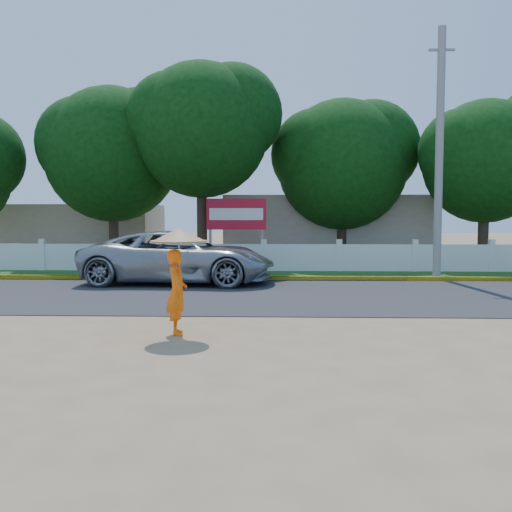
{
  "coord_description": "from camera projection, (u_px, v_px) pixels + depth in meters",
  "views": [
    {
      "loc": [
        0.47,
        -11.56,
        2.3
      ],
      "look_at": [
        0.0,
        2.0,
        1.3
      ],
      "focal_mm": 40.0,
      "sensor_mm": 36.0,
      "label": 1
    }
  ],
  "objects": [
    {
      "name": "ground",
      "position": [
        253.0,
        326.0,
        11.71
      ],
      "size": [
        120.0,
        120.0,
        0.0
      ],
      "primitive_type": "plane",
      "color": "#9E8460",
      "rests_on": "ground"
    },
    {
      "name": "road",
      "position": [
        259.0,
        295.0,
        16.19
      ],
      "size": [
        60.0,
        7.0,
        0.02
      ],
      "primitive_type": "cube",
      "color": "#38383A",
      "rests_on": "ground"
    },
    {
      "name": "grass_verge",
      "position": [
        263.0,
        275.0,
        21.43
      ],
      "size": [
        60.0,
        3.5,
        0.03
      ],
      "primitive_type": "cube",
      "color": "#2D601E",
      "rests_on": "ground"
    },
    {
      "name": "curb",
      "position": [
        262.0,
        278.0,
        19.73
      ],
      "size": [
        40.0,
        0.18,
        0.16
      ],
      "primitive_type": "cube",
      "color": "yellow",
      "rests_on": "ground"
    },
    {
      "name": "fence",
      "position": [
        264.0,
        258.0,
        22.83
      ],
      "size": [
        40.0,
        0.1,
        1.1
      ],
      "primitive_type": "cube",
      "color": "silver",
      "rests_on": "ground"
    },
    {
      "name": "building_near",
      "position": [
        325.0,
        228.0,
        29.43
      ],
      "size": [
        10.0,
        6.0,
        3.2
      ],
      "primitive_type": "cube",
      "color": "#B7AD99",
      "rests_on": "ground"
    },
    {
      "name": "building_far",
      "position": [
        83.0,
        231.0,
        30.89
      ],
      "size": [
        8.0,
        5.0,
        2.8
      ],
      "primitive_type": "cube",
      "color": "#B7AD99",
      "rests_on": "ground"
    },
    {
      "name": "utility_pole",
      "position": [
        439.0,
        154.0,
        20.0
      ],
      "size": [
        0.28,
        0.28,
        8.78
      ],
      "primitive_type": "cylinder",
      "color": "gray",
      "rests_on": "ground"
    },
    {
      "name": "vehicle",
      "position": [
        179.0,
        257.0,
        18.83
      ],
      "size": [
        6.45,
        3.21,
        1.75
      ],
      "primitive_type": "imported",
      "rotation": [
        0.0,
        0.0,
        1.52
      ],
      "color": "#9C9FA3",
      "rests_on": "ground"
    },
    {
      "name": "monk_with_parasol",
      "position": [
        178.0,
        265.0,
        10.82
      ],
      "size": [
        1.12,
        1.12,
        2.03
      ],
      "color": "#FF640D",
      "rests_on": "ground"
    },
    {
      "name": "billboard",
      "position": [
        236.0,
        218.0,
        23.85
      ],
      "size": [
        2.5,
        0.13,
        2.95
      ],
      "color": "gray",
      "rests_on": "ground"
    },
    {
      "name": "tree_row",
      "position": [
        300.0,
        154.0,
        25.37
      ],
      "size": [
        34.08,
        8.02,
        8.8
      ],
      "color": "#473828",
      "rests_on": "ground"
    }
  ]
}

